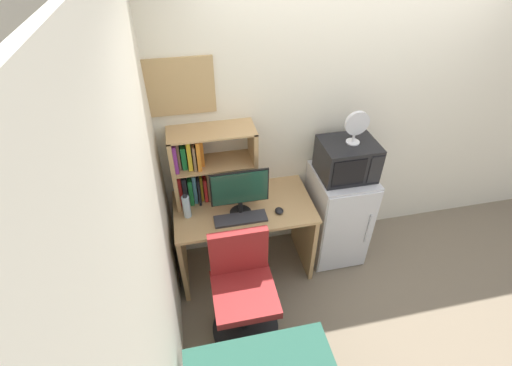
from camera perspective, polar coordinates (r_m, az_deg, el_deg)
wall_back at (r=3.46m, az=19.97°, el=10.02°), size 6.40×0.04×2.60m
wall_left at (r=1.80m, az=-16.43°, el=-20.55°), size 0.04×4.40×2.60m
desk at (r=3.21m, az=-1.88°, el=-6.88°), size 1.17×0.64×0.78m
hutch_bookshelf at (r=2.98m, az=-8.49°, el=2.47°), size 0.68×0.29×0.65m
monitor at (r=2.82m, az=-2.57°, el=-1.21°), size 0.46×0.18×0.42m
keyboard at (r=2.91m, az=-2.45°, el=-5.65°), size 0.42×0.13×0.02m
computer_mouse at (r=2.97m, az=3.68°, el=-4.39°), size 0.07×0.08×0.04m
water_bottle at (r=2.93m, az=-10.93°, el=-3.64°), size 0.06×0.06×0.22m
mini_fridge at (r=3.49m, az=12.64°, el=-4.87°), size 0.49×0.56×0.94m
microwave at (r=3.11m, az=14.18°, el=3.68°), size 0.46×0.39×0.31m
desk_fan at (r=2.96m, az=15.58°, el=8.74°), size 0.20×0.11×0.28m
desk_chair at (r=2.92m, az=-2.03°, el=-17.04°), size 0.54×0.54×0.92m
wall_corkboard at (r=2.77m, az=-13.15°, el=14.45°), size 0.62×0.02×0.43m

